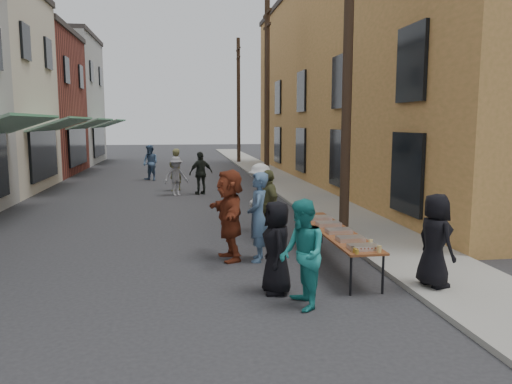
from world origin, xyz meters
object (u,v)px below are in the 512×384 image
object	(u,v)px
catering_tray_sausage	(363,247)
serving_table	(334,231)
guest_front_a	(277,247)
guest_front_c	(302,254)
utility_pole_far	(239,101)
utility_pole_near	(348,62)
server	(435,240)
utility_pole_mid	(267,91)

from	to	relation	value
catering_tray_sausage	serving_table	bearing A→B (deg)	90.00
guest_front_a	guest_front_c	xyz separation A→B (m)	(0.26, -0.78, 0.07)
utility_pole_far	guest_front_a	xyz separation A→B (m)	(-2.70, -28.38, -3.69)
utility_pole_near	guest_front_c	distance (m)	6.75
serving_table	guest_front_a	xyz separation A→B (m)	(-1.52, -1.53, 0.10)
utility_pole_near	guest_front_c	world-z (taller)	utility_pole_near
utility_pole_far	server	size ratio (longest dim) A/B	5.47
utility_pole_mid	guest_front_c	xyz separation A→B (m)	(-2.44, -17.15, -3.62)
utility_pole_far	utility_pole_near	bearing A→B (deg)	-90.00
utility_pole_mid	guest_front_c	world-z (taller)	utility_pole_mid
utility_pole_mid	utility_pole_far	bearing A→B (deg)	90.00
utility_pole_near	utility_pole_mid	world-z (taller)	same
serving_table	guest_front_c	size ratio (longest dim) A/B	2.26
server	guest_front_a	bearing A→B (deg)	71.19
utility_pole_far	guest_front_a	world-z (taller)	utility_pole_far
utility_pole_near	utility_pole_far	world-z (taller)	same
utility_pole_far	guest_front_c	xyz separation A→B (m)	(-2.44, -29.15, -3.62)
guest_front_a	server	xyz separation A→B (m)	(2.75, -0.35, 0.11)
utility_pole_near	server	bearing A→B (deg)	-89.39
guest_front_c	guest_front_a	bearing A→B (deg)	-163.51
utility_pole_mid	serving_table	world-z (taller)	utility_pole_mid
utility_pole_near	guest_front_a	world-z (taller)	utility_pole_near
utility_pole_near	utility_pole_far	size ratio (longest dim) A/B	1.00
guest_front_c	server	distance (m)	2.52
utility_pole_far	catering_tray_sausage	world-z (taller)	utility_pole_far
utility_pole_far	guest_front_c	distance (m)	29.48
utility_pole_far	serving_table	size ratio (longest dim) A/B	2.25
utility_pole_mid	utility_pole_far	xyz separation A→B (m)	(0.00, 12.00, 0.00)
guest_front_a	utility_pole_near	bearing A→B (deg)	148.32
guest_front_c	utility_pole_mid	bearing A→B (deg)	169.79
utility_pole_far	server	bearing A→B (deg)	-89.90
utility_pole_near	catering_tray_sausage	xyz separation A→B (m)	(-1.18, -4.49, -3.71)
utility_pole_far	guest_front_c	bearing A→B (deg)	-94.78
utility_pole_near	guest_front_c	size ratio (longest dim) A/B	5.09
serving_table	guest_front_a	distance (m)	2.16
server	utility_pole_near	bearing A→B (deg)	-10.91
catering_tray_sausage	utility_pole_mid	bearing A→B (deg)	85.92
utility_pole_mid	server	size ratio (longest dim) A/B	5.47
utility_pole_mid	server	xyz separation A→B (m)	(0.05, -16.73, -3.58)
utility_pole_mid	utility_pole_far	size ratio (longest dim) A/B	1.00
utility_pole_near	guest_front_a	size ratio (longest dim) A/B	5.53
serving_table	catering_tray_sausage	xyz separation A→B (m)	(-0.00, -1.65, 0.08)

